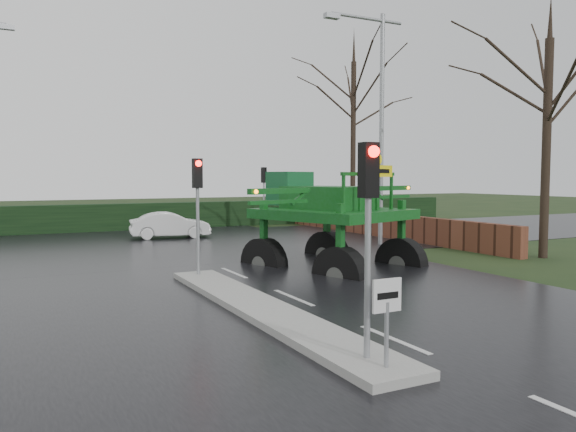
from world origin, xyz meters
name	(u,v)px	position (x,y,z in m)	size (l,w,h in m)	color
ground	(394,340)	(0.00, 0.00, 0.00)	(140.00, 140.00, 0.00)	black
road_main	(212,264)	(0.00, 10.00, 0.00)	(14.00, 80.00, 0.02)	black
road_cross	(167,245)	(0.00, 16.00, 0.01)	(80.00, 12.00, 0.02)	black
median_island	(262,309)	(-1.30, 3.00, 0.09)	(1.20, 10.00, 0.16)	gray
hedge_row	(129,217)	(0.00, 24.00, 0.75)	(44.00, 0.90, 1.50)	black
brick_wall	(366,223)	(10.50, 16.00, 0.60)	(0.40, 20.00, 1.20)	#592D1E
keep_left_sign	(387,308)	(-1.30, -1.50, 1.06)	(0.50, 0.07, 1.35)	gray
traffic_signal_near	(369,203)	(-1.30, -1.01, 2.59)	(0.26, 0.33, 3.52)	gray
traffic_signal_mid	(198,191)	(-1.30, 7.49, 2.59)	(0.26, 0.33, 3.52)	gray
traffic_signal_far	(264,184)	(6.50, 20.01, 2.59)	(0.26, 0.33, 3.52)	gray
street_light_right	(376,108)	(8.19, 12.00, 5.99)	(3.85, 0.30, 10.00)	gray
tree_right_near	(547,117)	(11.50, 6.00, 5.20)	(5.60, 5.60, 9.64)	black
tree_right_far	(353,120)	(13.00, 21.00, 6.50)	(7.00, 7.00, 12.05)	black
crop_sprayer	(335,204)	(2.55, 6.20, 2.19)	(7.90, 6.13, 4.64)	black
white_sedan	(170,238)	(0.91, 18.79, 0.00)	(1.33, 3.82, 1.26)	silver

